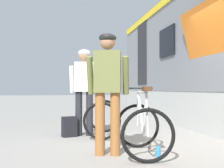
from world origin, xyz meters
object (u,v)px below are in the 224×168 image
object	(u,v)px
bicycle_near_white	(103,116)
backpack_on_platform	(69,127)
bicycle_far_silver	(142,127)
water_bottle_near_the_bikes	(158,153)
cyclist_near_in_white	(84,84)
cyclist_far_in_olive	(108,82)

from	to	relation	value
bicycle_near_white	backpack_on_platform	xyz separation A→B (m)	(-0.68, 0.02, -0.20)
bicycle_far_silver	water_bottle_near_the_bikes	bearing A→B (deg)	-71.69
water_bottle_near_the_bikes	bicycle_near_white	bearing A→B (deg)	101.26
water_bottle_near_the_bikes	bicycle_far_silver	bearing A→B (deg)	108.31
cyclist_near_in_white	bicycle_far_silver	xyz separation A→B (m)	(0.69, -1.91, -0.65)
backpack_on_platform	cyclist_near_in_white	bearing A→B (deg)	1.39
bicycle_near_white	water_bottle_near_the_bikes	size ratio (longest dim) A/B	6.36
cyclist_near_in_white	cyclist_far_in_olive	bearing A→B (deg)	-84.31
cyclist_near_in_white	water_bottle_near_the_bikes	bearing A→B (deg)	-70.47
bicycle_far_silver	backpack_on_platform	distance (m)	2.07
bicycle_near_white	cyclist_near_in_white	bearing A→B (deg)	162.63
cyclist_far_in_olive	bicycle_near_white	xyz separation A→B (m)	(0.19, 1.75, -0.65)
cyclist_far_in_olive	backpack_on_platform	xyz separation A→B (m)	(-0.49, 1.76, -0.85)
cyclist_near_in_white	bicycle_near_white	distance (m)	0.76
bicycle_near_white	cyclist_far_in_olive	bearing A→B (deg)	-96.27
backpack_on_platform	water_bottle_near_the_bikes	distance (m)	2.44
cyclist_near_in_white	bicycle_far_silver	size ratio (longest dim) A/B	1.53
cyclist_far_in_olive	bicycle_near_white	distance (m)	1.87
cyclist_far_in_olive	water_bottle_near_the_bikes	size ratio (longest dim) A/B	9.43
bicycle_far_silver	water_bottle_near_the_bikes	world-z (taller)	bicycle_far_silver
cyclist_far_in_olive	backpack_on_platform	bearing A→B (deg)	105.54
bicycle_near_white	bicycle_far_silver	world-z (taller)	same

